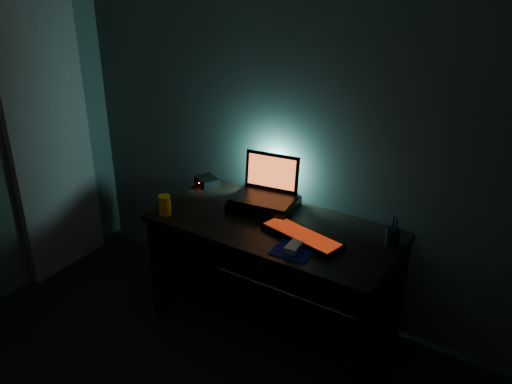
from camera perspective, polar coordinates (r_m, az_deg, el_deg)
room at (r=2.13m, az=-21.32°, el=-9.01°), size 3.50×4.00×2.50m
desk at (r=3.58m, az=2.21°, el=-6.49°), size 1.50×0.70×0.75m
curtain at (r=4.20m, az=-20.19°, el=6.78°), size 0.06×0.65×2.30m
riser at (r=3.58m, az=0.78°, el=-1.17°), size 0.44×0.36×0.06m
laptop at (r=3.59m, az=1.11°, el=0.45°), size 0.41×0.34×0.26m
keyboard at (r=3.27m, az=4.59°, el=-4.39°), size 0.53×0.27×0.03m
mousepad at (r=3.16m, az=3.78°, el=-5.83°), size 0.24×0.22×0.00m
mouse at (r=3.15m, az=3.79°, el=-5.54°), size 0.08×0.12×0.03m
pen_cup at (r=3.26m, az=13.49°, el=-4.41°), size 0.08×0.08×0.11m
juice_glass at (r=3.54m, az=-9.12°, el=-1.30°), size 0.08×0.08×0.13m
router at (r=3.92m, az=-4.93°, el=1.10°), size 0.18×0.17×0.05m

